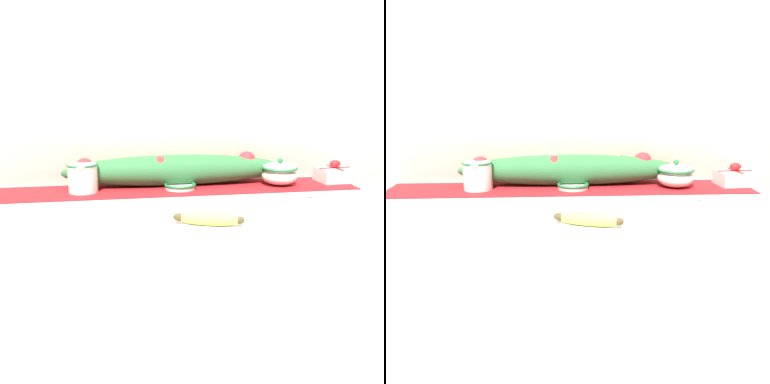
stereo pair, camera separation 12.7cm
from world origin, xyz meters
TOP-DOWN VIEW (x-y plane):
  - countertop at (0.00, 0.00)m, footprint 1.40×0.64m
  - back_wall at (0.00, 0.34)m, footprint 2.20×0.04m
  - table_runner at (0.00, 0.20)m, footprint 1.29×0.22m
  - cream_pitcher at (-0.32, 0.20)m, footprint 0.11×0.12m
  - sugar_bowl at (0.38, 0.20)m, footprint 0.13×0.13m
  - small_dish at (0.01, 0.19)m, footprint 0.11×0.11m
  - banana at (0.03, -0.21)m, footprint 0.19×0.09m
  - spoon at (0.40, 0.02)m, footprint 0.15×0.09m
  - gift_box at (0.60, 0.22)m, footprint 0.13×0.12m
  - poinsettia_garland at (0.00, 0.26)m, footprint 0.81×0.12m

SIDE VIEW (x-z plane):
  - countertop at x=0.00m, z-range 0.00..0.89m
  - table_runner at x=0.00m, z-range 0.89..0.89m
  - spoon at x=0.40m, z-range 0.89..0.90m
  - small_dish at x=0.01m, z-range 0.89..0.91m
  - banana at x=0.03m, z-range 0.89..0.92m
  - gift_box at x=0.60m, z-range 0.88..0.96m
  - sugar_bowl at x=0.38m, z-range 0.88..0.98m
  - cream_pitcher at x=-0.32m, z-range 0.89..0.99m
  - poinsettia_garland at x=0.00m, z-range 0.89..1.01m
  - back_wall at x=0.00m, z-range 0.00..2.40m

